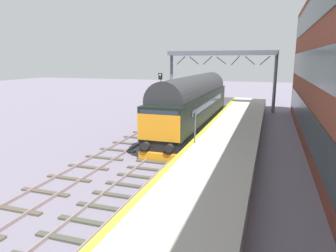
# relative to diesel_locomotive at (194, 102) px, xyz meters

# --- Properties ---
(ground_plane) EXTENTS (140.00, 140.00, 0.00)m
(ground_plane) POSITION_rel_diesel_locomotive_xyz_m (-0.00, -4.84, -2.48)
(ground_plane) COLOR slate
(ground_plane) RESTS_ON ground
(track_main) EXTENTS (2.50, 60.00, 0.15)m
(track_main) POSITION_rel_diesel_locomotive_xyz_m (-0.00, -4.84, -2.42)
(track_main) COLOR gray
(track_main) RESTS_ON ground
(track_adjacent_west) EXTENTS (2.50, 60.00, 0.15)m
(track_adjacent_west) POSITION_rel_diesel_locomotive_xyz_m (-3.33, -4.84, -2.42)
(track_adjacent_west) COLOR gray
(track_adjacent_west) RESTS_ON ground
(station_platform) EXTENTS (4.00, 44.00, 1.01)m
(station_platform) POSITION_rel_diesel_locomotive_xyz_m (3.60, -4.84, -1.98)
(station_platform) COLOR #B1ADA5
(station_platform) RESTS_ON ground
(diesel_locomotive) EXTENTS (2.74, 17.61, 4.68)m
(diesel_locomotive) POSITION_rel_diesel_locomotive_xyz_m (0.00, 0.00, 0.00)
(diesel_locomotive) COLOR black
(diesel_locomotive) RESTS_ON ground
(signal_post_near) EXTENTS (0.44, 0.22, 4.53)m
(signal_post_near) POSITION_rel_diesel_locomotive_xyz_m (-5.63, 7.50, 0.34)
(signal_post_near) COLOR gray
(signal_post_near) RESTS_ON ground
(platform_number_sign) EXTENTS (0.10, 0.44, 1.85)m
(platform_number_sign) POSITION_rel_diesel_locomotive_xyz_m (1.93, -7.53, -0.23)
(platform_number_sign) COLOR slate
(platform_number_sign) RESTS_ON station_platform
(overhead_footbridge) EXTENTS (12.63, 2.00, 6.98)m
(overhead_footbridge) POSITION_rel_diesel_locomotive_xyz_m (0.39, 11.82, 3.84)
(overhead_footbridge) COLOR slate
(overhead_footbridge) RESTS_ON ground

